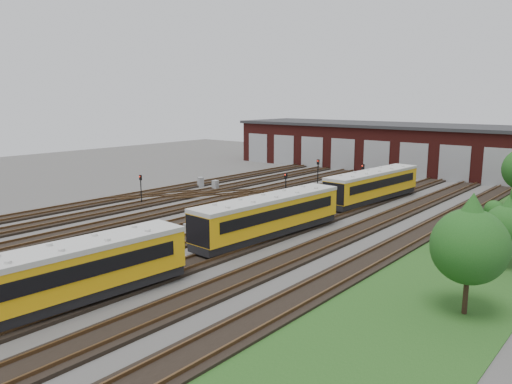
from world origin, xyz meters
The scene contains 18 objects.
ground centered at (0.00, 0.00, 0.00)m, with size 120.00×120.00×0.00m, color #494744.
track_network centered at (-0.17, 0.59, 0.11)m, with size 30.40×70.00×0.33m.
maintenance_shed centered at (-0.01, 39.97, 3.20)m, with size 51.00×12.50×6.35m.
grass_verge centered at (19.00, 10.00, 0.03)m, with size 8.00×55.00×0.05m, color #1C4617.
metro_train centered at (6.00, 1.12, 1.73)m, with size 3.24×45.36×2.73m.
signal_mast_0 centered at (-10.59, 2.68, 1.80)m, with size 0.25×0.23×2.78m.
signal_mast_1 centered at (1.26, 9.54, 2.10)m, with size 0.25×0.24×3.30m.
signal_mast_2 centered at (4.45, 17.96, 2.24)m, with size 0.31×0.30×3.51m.
signal_mast_3 centered at (-1.24, 18.76, 2.20)m, with size 0.30×0.28×3.45m.
relay_cabinet_0 centered at (-12.84, 12.63, 0.56)m, with size 0.67×0.56×1.12m, color #939598.
relay_cabinet_1 centered at (-10.33, 12.43, 0.52)m, with size 0.63×0.52×1.05m, color #939598.
relay_cabinet_2 centered at (1.01, -2.09, 0.45)m, with size 0.55×0.45×0.91m, color #939598.
relay_cabinet_3 centered at (0.87, 13.54, 0.45)m, with size 0.54×0.45×0.91m, color #939598.
relay_cabinet_4 centered at (4.71, 9.42, 0.56)m, with size 0.67×0.56×1.12m, color #939598.
tree_3 centered at (20.49, 5.09, 2.78)m, with size 2.61×2.61×4.33m.
tree_4 centered at (20.82, -3.12, 3.70)m, with size 3.47×3.47×5.76m.
bush_0 centered at (16.57, 6.00, 0.61)m, with size 1.21×1.21×1.21m, color #174B15.
bush_1 centered at (16.44, 18.70, 0.79)m, with size 1.59×1.59×1.59m, color #174B15.
Camera 1 is at (27.18, -25.98, 9.88)m, focal length 35.00 mm.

